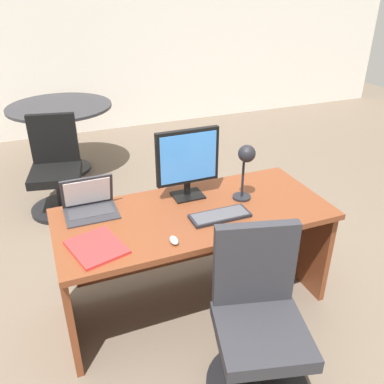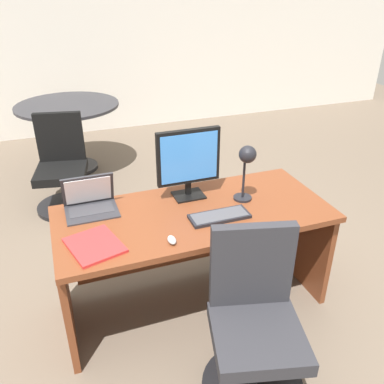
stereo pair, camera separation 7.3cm
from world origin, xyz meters
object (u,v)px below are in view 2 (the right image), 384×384
Objects in this scene: laptop at (90,199)px; office_chair at (254,331)px; desk_lamp at (247,162)px; meeting_chair_near at (63,173)px; mouse at (172,240)px; keyboard at (219,216)px; desk at (191,235)px; book at (95,245)px; monitor at (188,160)px; meeting_table at (69,121)px.

office_chair is (0.68, -0.96, -0.42)m from laptop.
office_chair is at bearing -110.94° from desk_lamp.
mouse is at bearing -76.22° from meeting_chair_near.
mouse is at bearing -156.65° from keyboard.
desk is 0.70m from book.
desk is 0.69m from laptop.
mouse is at bearing -119.32° from monitor.
desk_lamp is (0.36, -0.02, 0.48)m from desk.
monitor reaches higher than mouse.
office_chair reaches higher than book.
meeting_chair_near reaches higher than book.
laptop is 1.00m from desk_lamp.
desk is at bearing -77.86° from meeting_table.
monitor reaches higher than desk.
mouse is 0.09× the size of meeting_chair_near.
desk_lamp is (0.59, 0.29, 0.26)m from mouse.
laptop is 0.64m from mouse.
keyboard is at bearing -27.55° from laptop.
office_chair is at bearing -54.67° from laptop.
meeting_table is at bearing 100.77° from office_chair.
desk_lamp is at bearing 69.06° from office_chair.
laptop reaches higher than office_chair.
monitor is 1.26× the size of keyboard.
meeting_table is 1.25× the size of meeting_chair_near.
desk_lamp reaches higher than laptop.
laptop reaches higher than meeting_chair_near.
desk is 1.82m from meeting_chair_near.
desk is 3.68× the size of monitor.
meeting_table is (0.09, 2.75, -0.15)m from book.
mouse is at bearing -125.81° from desk.
office_chair is at bearing -83.94° from desk.
keyboard is 0.41× the size of meeting_chair_near.
book is at bearing -94.90° from laptop.
meeting_chair_near reaches higher than keyboard.
meeting_table is (-0.62, 3.29, 0.22)m from office_chair.
monitor is at bearing -4.54° from laptop.
book is (-0.75, -0.04, -0.00)m from keyboard.
keyboard is 0.69m from office_chair.
book is (-0.40, 0.11, -0.01)m from mouse.
monitor is 0.51× the size of meeting_chair_near.
office_chair reaches higher than mouse.
monitor is 5.87× the size of mouse.
office_chair is at bearing -54.34° from mouse.
desk_lamp is 1.00m from office_chair.
mouse reaches higher than book.
meeting_table is (-0.32, 2.85, -0.16)m from mouse.
mouse is 0.21× the size of desk_lamp.
keyboard is 0.96× the size of desk_lamp.
desk_lamp reaches higher than book.
keyboard is 1.01× the size of book.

